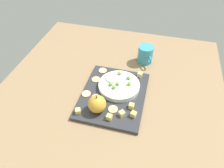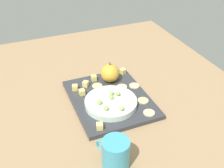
% 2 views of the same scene
% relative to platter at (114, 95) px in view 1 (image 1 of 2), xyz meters
% --- Properties ---
extents(table, '(1.23, 1.03, 0.04)m').
position_rel_platter_xyz_m(table, '(0.04, -0.03, -0.03)').
color(table, '#967754').
rests_on(table, ground).
extents(platter, '(0.34, 0.28, 0.02)m').
position_rel_platter_xyz_m(platter, '(0.00, 0.00, 0.00)').
color(platter, '#313339').
rests_on(platter, table).
extents(serving_dish, '(0.19, 0.19, 0.02)m').
position_rel_platter_xyz_m(serving_dish, '(-0.05, 0.01, 0.02)').
color(serving_dish, silver).
rests_on(serving_dish, platter).
extents(apple_whole, '(0.07, 0.07, 0.07)m').
position_rel_platter_xyz_m(apple_whole, '(0.10, -0.04, 0.04)').
color(apple_whole, gold).
rests_on(apple_whole, platter).
extents(apple_stem, '(0.01, 0.00, 0.01)m').
position_rel_platter_xyz_m(apple_stem, '(0.10, -0.04, 0.09)').
color(apple_stem, brown).
rests_on(apple_stem, apple_whole).
extents(cheese_cube_0, '(0.03, 0.03, 0.02)m').
position_rel_platter_xyz_m(cheese_cube_0, '(0.10, 0.11, 0.02)').
color(cheese_cube_0, '#EFC769').
rests_on(cheese_cube_0, platter).
extents(cheese_cube_1, '(0.02, 0.02, 0.02)m').
position_rel_platter_xyz_m(cheese_cube_1, '(0.06, 0.09, 0.02)').
color(cheese_cube_1, '#EDD474').
rests_on(cheese_cube_1, platter).
extents(cheese_cube_2, '(0.03, 0.03, 0.02)m').
position_rel_platter_xyz_m(cheese_cube_2, '(0.11, 0.06, 0.02)').
color(cheese_cube_2, '#F2D27A').
rests_on(cheese_cube_2, platter).
extents(cheese_cube_3, '(0.03, 0.03, 0.02)m').
position_rel_platter_xyz_m(cheese_cube_3, '(0.14, -0.11, 0.02)').
color(cheese_cube_3, '#F2CF71').
rests_on(cheese_cube_3, platter).
extents(cheese_cube_4, '(0.02, 0.02, 0.02)m').
position_rel_platter_xyz_m(cheese_cube_4, '(0.13, 0.02, 0.02)').
color(cheese_cube_4, '#E8CC6F').
rests_on(cheese_cube_4, platter).
extents(cheese_cube_5, '(0.03, 0.03, 0.02)m').
position_rel_platter_xyz_m(cheese_cube_5, '(-0.15, 0.09, 0.02)').
color(cheese_cube_5, '#E4C876').
rests_on(cheese_cube_5, platter).
extents(cracker_0, '(0.04, 0.04, 0.00)m').
position_rel_platter_xyz_m(cracker_0, '(-0.14, -0.09, 0.01)').
color(cracker_0, '#DFB68C').
rests_on(cracker_0, platter).
extents(cracker_1, '(0.04, 0.04, 0.00)m').
position_rel_platter_xyz_m(cracker_1, '(0.03, -0.12, 0.01)').
color(cracker_1, '#E1B48B').
rests_on(cracker_1, platter).
extents(cracker_2, '(0.04, 0.04, 0.00)m').
position_rel_platter_xyz_m(cracker_2, '(0.09, 0.02, 0.01)').
color(cracker_2, '#DAB783').
rests_on(cracker_2, platter).
extents(cracker_3, '(0.04, 0.04, 0.00)m').
position_rel_platter_xyz_m(cracker_3, '(-0.07, -0.10, 0.01)').
color(cracker_3, '#D2BB7F').
rests_on(cracker_3, platter).
extents(cracker_4, '(0.04, 0.04, 0.00)m').
position_rel_platter_xyz_m(cracker_4, '(0.04, -0.07, 0.01)').
color(cracker_4, beige).
rests_on(cracker_4, platter).
extents(grape_0, '(0.02, 0.02, 0.02)m').
position_rel_platter_xyz_m(grape_0, '(-0.09, 0.05, 0.04)').
color(grape_0, '#92B25A').
rests_on(grape_0, serving_dish).
extents(grape_1, '(0.02, 0.02, 0.02)m').
position_rel_platter_xyz_m(grape_1, '(-0.04, 0.01, 0.04)').
color(grape_1, '#8BB754').
rests_on(grape_1, serving_dish).
extents(grape_2, '(0.02, 0.02, 0.02)m').
position_rel_platter_xyz_m(grape_2, '(-0.05, 0.06, 0.04)').
color(grape_2, '#8FC354').
rests_on(grape_2, serving_dish).
extents(grape_3, '(0.02, 0.02, 0.02)m').
position_rel_platter_xyz_m(grape_3, '(-0.11, 0.00, 0.04)').
color(grape_3, '#99AB5C').
rests_on(grape_3, serving_dish).
extents(grape_4, '(0.02, 0.02, 0.02)m').
position_rel_platter_xyz_m(grape_4, '(-0.03, -0.02, 0.04)').
color(grape_4, '#8CAC5B').
rests_on(grape_4, serving_dish).
extents(grape_5, '(0.02, 0.02, 0.02)m').
position_rel_platter_xyz_m(grape_5, '(-0.01, -0.00, 0.04)').
color(grape_5, '#94B560').
rests_on(grape_5, serving_dish).
extents(apple_slice_0, '(0.06, 0.06, 0.01)m').
position_rel_platter_xyz_m(apple_slice_0, '(-0.07, -0.02, 0.03)').
color(apple_slice_0, beige).
rests_on(apple_slice_0, serving_dish).
extents(cup, '(0.10, 0.08, 0.09)m').
position_rel_platter_xyz_m(cup, '(-0.29, 0.10, 0.04)').
color(cup, teal).
rests_on(cup, table).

